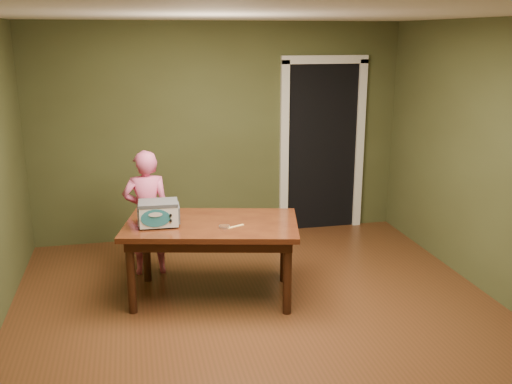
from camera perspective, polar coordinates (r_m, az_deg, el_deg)
floor at (r=5.03m, az=1.25°, el=-13.60°), size 5.00×5.00×0.00m
room_shell at (r=4.46m, az=1.38°, el=5.94°), size 4.52×5.02×2.61m
doorway at (r=7.56m, az=5.89°, el=4.83°), size 1.10×0.66×2.25m
dining_table at (r=5.38m, az=-4.45°, el=-4.05°), size 1.76×1.24×0.75m
toy_oven at (r=5.28m, az=-9.72°, el=-2.05°), size 0.38×0.27×0.23m
baking_pan at (r=5.19m, az=-3.18°, el=-3.48°), size 0.10×0.10×0.02m
spatula at (r=5.21m, az=-2.07°, el=-3.47°), size 0.17×0.10×0.01m
child at (r=6.01m, az=-10.84°, el=-2.06°), size 0.48×0.32×1.32m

